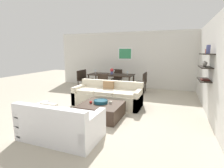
# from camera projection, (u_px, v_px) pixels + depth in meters

# --- Properties ---
(ground_plane) EXTENTS (18.00, 18.00, 0.00)m
(ground_plane) POSITION_uv_depth(u_px,v_px,m) (103.00, 108.00, 5.51)
(ground_plane) COLOR #BCB29E
(back_wall_unit) EXTENTS (8.40, 0.09, 2.70)m
(back_wall_unit) POSITION_uv_depth(u_px,v_px,m) (137.00, 60.00, 8.41)
(back_wall_unit) COLOR silver
(back_wall_unit) RESTS_ON ground
(right_wall_shelf_unit) EXTENTS (0.34, 8.20, 2.70)m
(right_wall_shelf_unit) POSITION_uv_depth(u_px,v_px,m) (211.00, 67.00, 4.77)
(right_wall_shelf_unit) COLOR silver
(right_wall_shelf_unit) RESTS_ON ground
(sofa_beige) EXTENTS (2.23, 0.90, 0.78)m
(sofa_beige) POSITION_uv_depth(u_px,v_px,m) (108.00, 96.00, 5.75)
(sofa_beige) COLOR beige
(sofa_beige) RESTS_ON ground
(loveseat_white) EXTENTS (1.62, 0.90, 0.78)m
(loveseat_white) POSITION_uv_depth(u_px,v_px,m) (60.00, 125.00, 3.53)
(loveseat_white) COLOR white
(loveseat_white) RESTS_ON ground
(coffee_table) EXTENTS (1.10, 1.00, 0.38)m
(coffee_table) POSITION_uv_depth(u_px,v_px,m) (101.00, 111.00, 4.68)
(coffee_table) COLOR #38281E
(coffee_table) RESTS_ON ground
(decorative_bowl) EXTENTS (0.38, 0.38, 0.09)m
(decorative_bowl) POSITION_uv_depth(u_px,v_px,m) (101.00, 101.00, 4.69)
(decorative_bowl) COLOR navy
(decorative_bowl) RESTS_ON coffee_table
(candle_jar) EXTENTS (0.07, 0.07, 0.07)m
(candle_jar) POSITION_uv_depth(u_px,v_px,m) (111.00, 102.00, 4.65)
(candle_jar) COLOR silver
(candle_jar) RESTS_ON coffee_table
(apple_on_coffee_table) EXTENTS (0.08, 0.08, 0.08)m
(apple_on_coffee_table) POSITION_uv_depth(u_px,v_px,m) (91.00, 102.00, 4.66)
(apple_on_coffee_table) COLOR red
(apple_on_coffee_table) RESTS_ON coffee_table
(dining_table) EXTENTS (2.02, 0.88, 0.75)m
(dining_table) POSITION_uv_depth(u_px,v_px,m) (111.00, 76.00, 7.84)
(dining_table) COLOR black
(dining_table) RESTS_ON ground
(dining_chair_foot) EXTENTS (0.44, 0.44, 0.88)m
(dining_chair_foot) POSITION_uv_depth(u_px,v_px,m) (104.00, 83.00, 7.09)
(dining_chair_foot) COLOR black
(dining_chair_foot) RESTS_ON ground
(dining_chair_left_far) EXTENTS (0.44, 0.44, 0.88)m
(dining_chair_left_far) POSITION_uv_depth(u_px,v_px,m) (86.00, 77.00, 8.54)
(dining_chair_left_far) COLOR black
(dining_chair_left_far) RESTS_ON ground
(dining_chair_head) EXTENTS (0.44, 0.44, 0.88)m
(dining_chair_head) POSITION_uv_depth(u_px,v_px,m) (117.00, 77.00, 8.65)
(dining_chair_head) COLOR black
(dining_chair_head) RESTS_ON ground
(dining_chair_left_near) EXTENTS (0.44, 0.44, 0.88)m
(dining_chair_left_near) POSITION_uv_depth(u_px,v_px,m) (82.00, 78.00, 8.18)
(dining_chair_left_near) COLOR black
(dining_chair_left_near) RESTS_ON ground
(dining_chair_right_near) EXTENTS (0.44, 0.44, 0.88)m
(dining_chair_right_near) POSITION_uv_depth(u_px,v_px,m) (141.00, 82.00, 7.20)
(dining_chair_right_near) COLOR black
(dining_chair_right_near) RESTS_ON ground
(dining_chair_right_far) EXTENTS (0.44, 0.44, 0.88)m
(dining_chair_right_far) POSITION_uv_depth(u_px,v_px,m) (143.00, 81.00, 7.56)
(dining_chair_right_far) COLOR black
(dining_chair_right_far) RESTS_ON ground
(wine_glass_left_near) EXTENTS (0.07, 0.07, 0.19)m
(wine_glass_left_near) POSITION_uv_depth(u_px,v_px,m) (95.00, 71.00, 7.95)
(wine_glass_left_near) COLOR silver
(wine_glass_left_near) RESTS_ON dining_table
(wine_glass_right_far) EXTENTS (0.07, 0.07, 0.17)m
(wine_glass_right_far) POSITION_uv_depth(u_px,v_px,m) (127.00, 72.00, 7.65)
(wine_glass_right_far) COLOR silver
(wine_glass_right_far) RESTS_ON dining_table
(wine_glass_head) EXTENTS (0.07, 0.07, 0.16)m
(wine_glass_head) POSITION_uv_depth(u_px,v_px,m) (114.00, 71.00, 8.15)
(wine_glass_head) COLOR silver
(wine_glass_head) RESTS_ON dining_table
(centerpiece_vase) EXTENTS (0.16, 0.16, 0.26)m
(centerpiece_vase) POSITION_uv_depth(u_px,v_px,m) (112.00, 71.00, 7.81)
(centerpiece_vase) COLOR #4C518C
(centerpiece_vase) RESTS_ON dining_table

